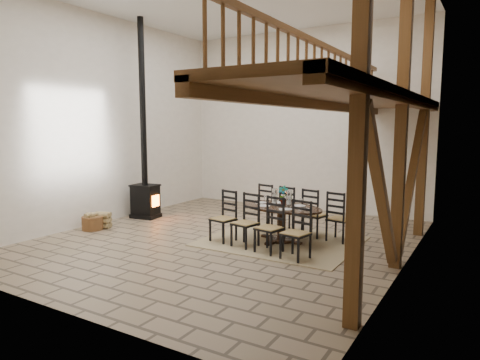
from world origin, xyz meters
The scene contains 7 objects.
ground centered at (0.00, 0.00, 0.00)m, with size 8.00×8.00×0.00m, color #8A745C.
room_shell centered at (1.19, 0.00, 3.01)m, with size 7.02×8.02×5.01m.
rug centered at (1.05, 0.45, 0.01)m, with size 3.00×2.50×0.02m, color tan.
dining_table centered at (1.05, 0.46, 0.37)m, with size 2.55×2.38×1.15m.
wood_stove centered at (-2.95, 0.75, 1.12)m, with size 0.72×0.59×5.00m.
log_basket centered at (-3.09, -0.83, 0.17)m, with size 0.47×0.47×0.39m.
log_stack centered at (-3.00, -0.62, 0.19)m, with size 0.42×0.36×0.37m.
Camera 1 is at (4.70, -7.30, 2.36)m, focal length 32.00 mm.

